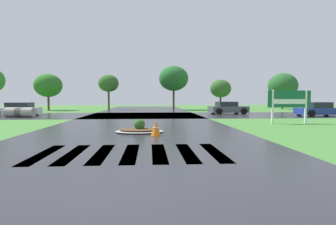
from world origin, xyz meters
TOP-DOWN VIEW (x-y plane):
  - ground_plane at (0.00, 0.00)m, footprint 120.00×120.00m
  - asphalt_roadway at (0.00, 10.00)m, footprint 10.96×80.00m
  - asphalt_cross_road at (0.00, 23.28)m, footprint 90.00×9.86m
  - crosswalk_stripes at (-0.00, 4.22)m, footprint 5.85×3.28m
  - estate_billboard at (10.03, 13.84)m, footprint 2.97×0.12m
  - median_island at (0.10, 9.59)m, footprint 2.47×1.78m
  - car_dark_suv at (-12.11, 23.54)m, footprint 4.20×2.20m
  - car_silver_hatch at (16.57, 21.00)m, footprint 4.39×2.38m
  - car_blue_compact at (8.95, 25.01)m, footprint 4.17×2.49m
  - drainage_pipe_stack at (-10.92, 21.31)m, footprint 2.71×1.33m
  - traffic_cone at (0.89, 8.21)m, footprint 0.45×0.45m
  - background_treeline at (-0.97, 36.30)m, footprint 46.67×6.04m

SIDE VIEW (x-z plane):
  - ground_plane at x=0.00m, z-range -0.10..0.00m
  - asphalt_roadway at x=0.00m, z-range 0.00..0.01m
  - asphalt_cross_road at x=0.00m, z-range 0.00..0.01m
  - crosswalk_stripes at x=0.00m, z-range 0.00..0.01m
  - median_island at x=0.10m, z-range -0.19..0.49m
  - traffic_cone at x=0.89m, z-range -0.01..0.70m
  - drainage_pipe_stack at x=-10.92m, z-range 0.00..0.88m
  - car_dark_suv at x=-12.11m, z-range -0.03..1.24m
  - car_silver_hatch at x=16.57m, z-range -0.05..1.27m
  - car_blue_compact at x=8.95m, z-range -0.04..1.27m
  - estate_billboard at x=10.03m, z-range 0.41..2.69m
  - background_treeline at x=-0.97m, z-range 0.71..6.91m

